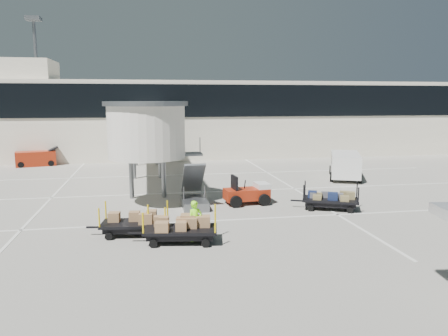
{
  "coord_description": "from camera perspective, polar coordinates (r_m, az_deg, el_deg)",
  "views": [
    {
      "loc": [
        -4.02,
        -19.33,
        6.14
      ],
      "look_at": [
        0.6,
        6.52,
        2.0
      ],
      "focal_mm": 35.0,
      "sensor_mm": 36.0,
      "label": 1
    }
  ],
  "objects": [
    {
      "name": "minivan",
      "position": [
        35.57,
        15.53,
        0.61
      ],
      "size": [
        3.92,
        5.56,
        1.96
      ],
      "rotation": [
        0.0,
        0.0,
        -0.4
      ],
      "color": "silver",
      "rests_on": "ground"
    },
    {
      "name": "box_cart_far",
      "position": [
        20.48,
        -11.76,
        -7.14
      ],
      "size": [
        3.76,
        1.86,
        1.45
      ],
      "rotation": [
        0.0,
        0.0,
        -0.13
      ],
      "color": "black",
      "rests_on": "ground"
    },
    {
      "name": "ground",
      "position": [
        20.68,
        1.56,
        -8.32
      ],
      "size": [
        140.0,
        140.0,
        0.0
      ],
      "primitive_type": "plane",
      "color": "#AAA598",
      "rests_on": "ground"
    },
    {
      "name": "suitcase_cart",
      "position": [
        25.29,
        13.57,
        -4.12
      ],
      "size": [
        3.74,
        2.6,
        1.46
      ],
      "rotation": [
        0.0,
        0.0,
        -0.41
      ],
      "color": "black",
      "rests_on": "ground"
    },
    {
      "name": "box_cart_near",
      "position": [
        19.06,
        -5.85,
        -7.96
      ],
      "size": [
        3.93,
        2.02,
        1.51
      ],
      "rotation": [
        0.0,
        0.0,
        -0.16
      ],
      "color": "black",
      "rests_on": "ground"
    },
    {
      "name": "lane_markings",
      "position": [
        29.5,
        -3.39,
        -3.05
      ],
      "size": [
        40.0,
        30.0,
        0.02
      ],
      "color": "silver",
      "rests_on": "ground"
    },
    {
      "name": "ground_worker",
      "position": [
        19.24,
        -3.78,
        -6.89
      ],
      "size": [
        0.76,
        0.63,
        1.78
      ],
      "primitive_type": "imported",
      "rotation": [
        0.0,
        0.0,
        0.36
      ],
      "color": "#8BFA1A",
      "rests_on": "ground"
    },
    {
      "name": "jet_bridge",
      "position": [
        31.65,
        -10.08,
        5.46
      ],
      "size": [
        5.7,
        20.4,
        6.03
      ],
      "color": "silver",
      "rests_on": "ground"
    },
    {
      "name": "belt_loader",
      "position": [
        44.18,
        -23.34,
        1.13
      ],
      "size": [
        3.93,
        2.24,
        1.79
      ],
      "rotation": [
        0.0,
        0.0,
        0.24
      ],
      "color": "maroon",
      "rests_on": "ground"
    },
    {
      "name": "terminal",
      "position": [
        49.45,
        -5.91,
        6.56
      ],
      "size": [
        64.0,
        12.11,
        15.2
      ],
      "color": "silver",
      "rests_on": "ground"
    },
    {
      "name": "baggage_tug",
      "position": [
        25.91,
        3.12,
        -3.33
      ],
      "size": [
        2.75,
        1.9,
        1.73
      ],
      "rotation": [
        0.0,
        0.0,
        0.09
      ],
      "color": "maroon",
      "rests_on": "ground"
    }
  ]
}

